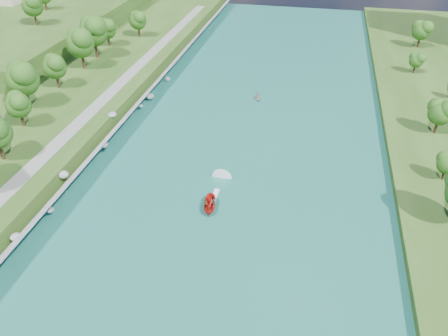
# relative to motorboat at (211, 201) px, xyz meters

# --- Properties ---
(ground) EXTENTS (260.00, 260.00, 0.00)m
(ground) POSITION_rel_motorboat_xyz_m (1.65, -11.07, -0.91)
(ground) COLOR #2D5119
(ground) RESTS_ON ground
(river_water) EXTENTS (55.00, 240.00, 0.10)m
(river_water) POSITION_rel_motorboat_xyz_m (1.65, 8.93, -0.86)
(river_water) COLOR #1B6861
(river_water) RESTS_ON ground
(ridge_west) EXTENTS (60.00, 120.00, 9.00)m
(ridge_west) POSITION_rel_motorboat_xyz_m (-80.85, 83.93, 3.59)
(ridge_west) COLOR #2D5119
(ridge_west) RESTS_ON ground
(riprap_bank) EXTENTS (5.23, 236.00, 4.40)m
(riprap_bank) POSITION_rel_motorboat_xyz_m (-24.20, 8.14, 0.88)
(riprap_bank) COLOR slate
(riprap_bank) RESTS_ON ground
(riverside_path) EXTENTS (3.00, 200.00, 0.10)m
(riverside_path) POSITION_rel_motorboat_xyz_m (-30.85, 8.93, 2.64)
(riverside_path) COLOR gray
(riverside_path) RESTS_ON berm_west
(motorboat) EXTENTS (3.60, 19.25, 2.11)m
(motorboat) POSITION_rel_motorboat_xyz_m (0.00, 0.00, 0.00)
(motorboat) COLOR red
(motorboat) RESTS_ON river_water
(raft) EXTENTS (3.07, 3.77, 1.70)m
(raft) POSITION_rel_motorboat_xyz_m (1.16, 41.15, -0.42)
(raft) COLOR gray
(raft) RESTS_ON river_water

